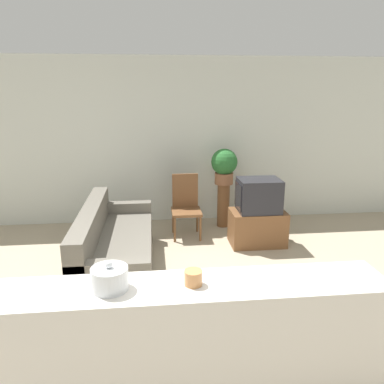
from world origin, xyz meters
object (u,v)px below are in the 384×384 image
object	(u,v)px
television	(258,195)
decorative_bowl	(110,278)
wooden_chair	(186,204)
potted_plant	(224,165)
couch	(115,249)

from	to	relation	value
television	decorative_bowl	distance (m)	3.30
wooden_chair	potted_plant	size ratio (longest dim) A/B	1.66
television	wooden_chair	bearing A→B (deg)	154.58
potted_plant	decorative_bowl	bearing A→B (deg)	-111.60
couch	decorative_bowl	distance (m)	2.25
couch	wooden_chair	bearing A→B (deg)	49.28
potted_plant	decorative_bowl	world-z (taller)	potted_plant
couch	decorative_bowl	world-z (taller)	decorative_bowl
television	wooden_chair	world-z (taller)	television
television	potted_plant	bearing A→B (deg)	113.49
television	couch	bearing A→B (deg)	-161.35
wooden_chair	decorative_bowl	size ratio (longest dim) A/B	4.01
potted_plant	decorative_bowl	xyz separation A→B (m)	(-1.41, -3.57, 0.01)
television	decorative_bowl	world-z (taller)	decorative_bowl
television	wooden_chair	size ratio (longest dim) A/B	0.63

